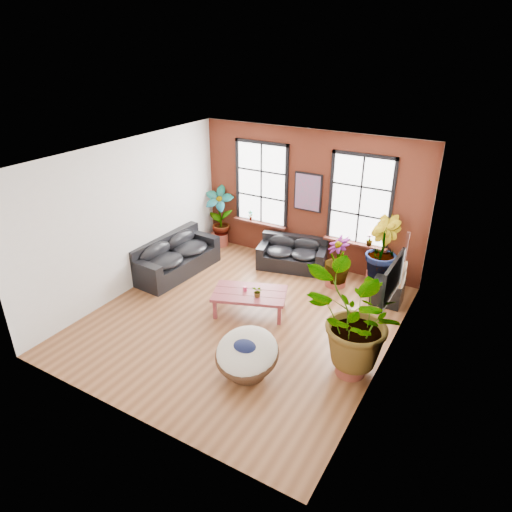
{
  "coord_description": "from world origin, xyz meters",
  "views": [
    {
      "loc": [
        4.4,
        -6.96,
        5.47
      ],
      "look_at": [
        0.0,
        0.6,
        1.25
      ],
      "focal_mm": 32.0,
      "sensor_mm": 36.0,
      "label": 1
    }
  ],
  "objects_px": {
    "coffee_table": "(250,295)",
    "papasan_chair": "(247,354)",
    "sofa_left": "(174,257)",
    "sofa_back": "(293,254)"
  },
  "relations": [
    {
      "from": "coffee_table",
      "to": "papasan_chair",
      "type": "relative_size",
      "value": 1.4
    },
    {
      "from": "coffee_table",
      "to": "papasan_chair",
      "type": "distance_m",
      "value": 2.03
    },
    {
      "from": "papasan_chair",
      "to": "sofa_left",
      "type": "bearing_deg",
      "value": 140.4
    },
    {
      "from": "sofa_back",
      "to": "sofa_left",
      "type": "distance_m",
      "value": 3.04
    },
    {
      "from": "coffee_table",
      "to": "papasan_chair",
      "type": "xyz_separation_m",
      "value": [
        1.0,
        -1.77,
        -0.0
      ]
    },
    {
      "from": "sofa_back",
      "to": "coffee_table",
      "type": "relative_size",
      "value": 1.06
    },
    {
      "from": "sofa_back",
      "to": "coffee_table",
      "type": "distance_m",
      "value": 2.45
    },
    {
      "from": "sofa_left",
      "to": "sofa_back",
      "type": "bearing_deg",
      "value": -50.42
    },
    {
      "from": "sofa_back",
      "to": "papasan_chair",
      "type": "relative_size",
      "value": 1.49
    },
    {
      "from": "sofa_left",
      "to": "coffee_table",
      "type": "distance_m",
      "value": 2.72
    }
  ]
}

